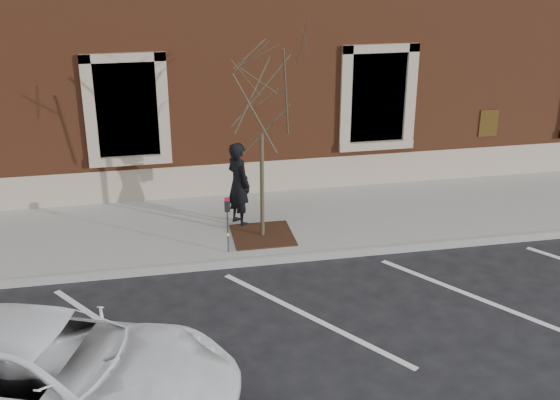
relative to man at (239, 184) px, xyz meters
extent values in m
plane|color=#28282B|center=(0.70, -1.72, -1.09)|extent=(120.00, 120.00, 0.00)
cube|color=#A4A09A|center=(0.70, 0.03, -1.01)|extent=(40.00, 3.50, 0.15)
cube|color=#9E9E99|center=(0.70, -1.77, -1.01)|extent=(40.00, 0.12, 0.15)
cube|color=brown|center=(0.70, 6.03, 2.91)|extent=(40.00, 8.50, 8.00)
cube|color=tan|center=(0.70, 1.81, -0.54)|extent=(40.00, 0.06, 0.80)
cube|color=black|center=(-2.30, 1.93, 1.31)|extent=(1.40, 0.30, 2.20)
cube|color=tan|center=(-2.30, 1.76, 0.11)|extent=(1.90, 0.20, 0.20)
cube|color=black|center=(3.70, 1.93, 1.31)|extent=(1.40, 0.30, 2.20)
cube|color=tan|center=(3.70, 1.76, 0.11)|extent=(1.90, 0.20, 0.20)
imported|color=black|center=(0.00, 0.00, 0.00)|extent=(0.71, 0.82, 1.88)
cylinder|color=#595B60|center=(-0.42, -1.38, -0.49)|extent=(0.04, 0.04, 0.90)
cube|color=black|center=(-0.42, -1.38, 0.07)|extent=(0.11, 0.08, 0.23)
cube|color=red|center=(-0.42, -1.38, 0.22)|extent=(0.10, 0.08, 0.05)
cube|color=white|center=(-0.42, -1.42, -0.54)|extent=(0.04, 0.00, 0.06)
cube|color=#382112|center=(0.39, -0.76, -0.92)|extent=(1.28, 1.28, 0.03)
cylinder|color=#4D422E|center=(0.39, -0.76, 0.19)|extent=(0.09, 0.09, 2.27)
imported|color=white|center=(-3.43, -5.77, -0.36)|extent=(5.78, 4.08, 1.46)
camera|label=1|loc=(-1.86, -14.20, 5.44)|focal=45.00mm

